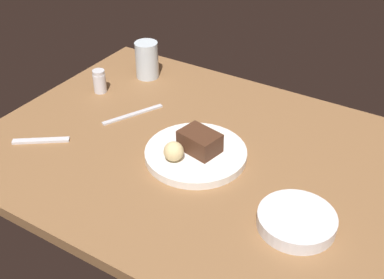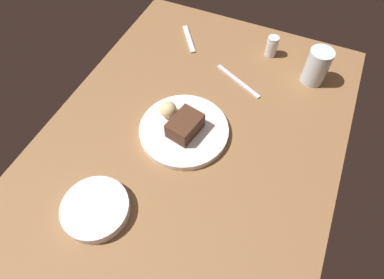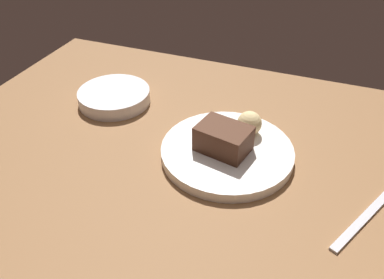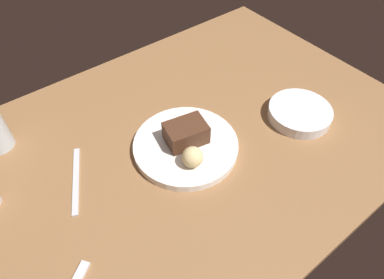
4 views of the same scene
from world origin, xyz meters
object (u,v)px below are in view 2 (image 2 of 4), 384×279
water_glass (317,66)px  butter_knife (238,81)px  dessert_plate (184,130)px  side_bowl (96,209)px  bread_roll (168,110)px  chocolate_cake_slice (185,125)px  dessert_spoon (189,39)px  salt_shaker (272,46)px

water_glass → butter_knife: water_glass is taller
dessert_plate → butter_knife: 27.18cm
side_bowl → bread_roll: bearing=173.7°
chocolate_cake_slice → side_bowl: 32.33cm
chocolate_cake_slice → bread_roll: size_ratio=1.96×
chocolate_cake_slice → butter_knife: size_ratio=0.52×
dessert_plate → chocolate_cake_slice: bearing=46.6°
dessert_plate → chocolate_cake_slice: chocolate_cake_slice is taller
water_glass → dessert_spoon: bearing=-92.9°
salt_shaker → bread_roll: bearing=-26.1°
water_glass → butter_knife: (10.56, -22.01, -5.72)cm
bread_roll → butter_knife: bearing=149.3°
dessert_plate → water_glass: water_glass is taller
dessert_plate → bread_roll: (-2.63, -6.15, 3.55)cm
chocolate_cake_slice → water_glass: size_ratio=0.82×
side_bowl → butter_knife: bearing=162.8°
side_bowl → chocolate_cake_slice: bearing=160.8°
chocolate_cake_slice → salt_shaker: same height
dessert_plate → side_bowl: bearing=-17.6°
salt_shaker → side_bowl: size_ratio=0.43×
dessert_plate → salt_shaker: size_ratio=3.57×
chocolate_cake_slice → dessert_spoon: chocolate_cake_slice is taller
dessert_plate → bread_roll: 7.57cm
salt_shaker → water_glass: water_glass is taller
chocolate_cake_slice → dessert_plate: bearing=-133.4°
dessert_plate → bread_roll: bread_roll is taller
salt_shaker → butter_knife: salt_shaker is taller
salt_shaker → side_bowl: 77.96cm
water_glass → side_bowl: (67.67, -39.65, -4.40)cm
bread_roll → side_bowl: bread_roll is taller
dessert_plate → salt_shaker: bearing=162.4°
salt_shaker → butter_knife: bearing=-19.1°
chocolate_cake_slice → water_glass: 47.28cm
side_bowl → dessert_plate: bearing=162.4°
dessert_plate → bread_roll: bearing=-113.2°
salt_shaker → water_glass: bearing=67.6°
water_glass → side_bowl: size_ratio=0.70×
salt_shaker → water_glass: 17.52cm
water_glass → butter_knife: bearing=-64.4°
dessert_spoon → butter_knife: 26.86cm
salt_shaker → dessert_spoon: 30.02cm
dessert_spoon → butter_knife: bearing=25.6°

